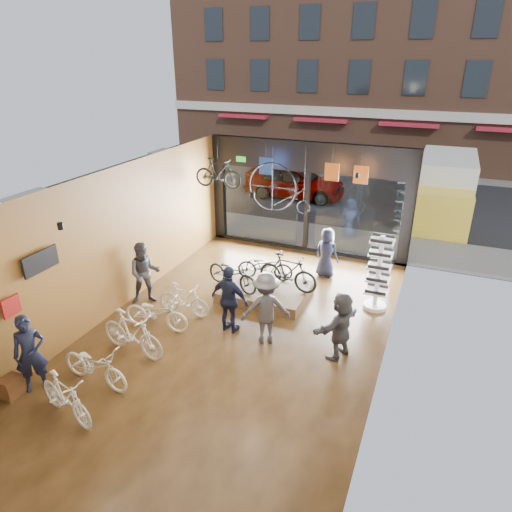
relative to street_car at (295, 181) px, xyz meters
The scene contains 35 objects.
ground_plane 12.26m from the street_car, 78.83° to the right, with size 7.00×12.00×0.04m, color black.
ceiling 12.60m from the street_car, 78.83° to the right, with size 7.00×12.00×0.04m, color black.
wall_left 12.10m from the street_car, 95.47° to the right, with size 0.04×12.00×3.80m, color olive.
wall_right 13.41m from the street_car, 63.86° to the right, with size 0.04×12.00×3.80m, color beige.
wall_back 18.21m from the street_car, 82.51° to the right, with size 7.00×0.04×3.80m, color beige.
storefront 6.54m from the street_car, 68.44° to the right, with size 7.00×0.26×3.80m, color black, non-canonical shape.
exit_sign 6.52m from the street_car, 90.28° to the right, with size 0.35×0.06×0.18m, color #198C26.
street_road 3.91m from the street_car, 51.69° to the left, with size 30.00×18.00×0.02m, color black.
sidewalk_near 5.41m from the street_car, 63.72° to the right, with size 30.00×2.40×0.12m, color slate.
sidewalk_far 7.43m from the street_car, 71.29° to the left, with size 30.00×2.00×0.12m, color slate.
opposite_building 11.58m from the street_car, 75.99° to the left, with size 26.00×5.00×14.00m, color brown.
street_car is the anchor object (origin of this frame).
box_truck 6.76m from the street_car, ahead, with size 2.15×6.44×2.54m, color silver, non-canonical shape.
floor_bike_1 15.64m from the street_car, 87.88° to the right, with size 0.45×1.58×0.95m, color beige.
floor_bike_2 14.63m from the street_car, 88.38° to the right, with size 0.60×1.72×0.90m, color beige.
floor_bike_3 13.47m from the street_car, 87.87° to the right, with size 0.51×1.80×1.08m, color beige.
floor_bike_4 12.37m from the street_car, 88.15° to the right, with size 0.60×1.73×0.91m, color beige.
floor_bike_5 11.54m from the street_car, 86.54° to the right, with size 0.42×1.50×0.90m, color beige.
display_platform 10.05m from the street_car, 76.67° to the right, with size 2.40×1.80×0.30m, color #4D3D20.
display_bike_left 10.27m from the street_car, 81.72° to the right, with size 0.62×1.76×0.93m, color black.
display_bike_mid 10.06m from the street_car, 73.07° to the right, with size 0.49×1.75×1.05m, color black.
display_bike_right 9.55m from the street_car, 77.11° to the right, with size 0.57×1.62×0.85m, color black.
customer_0 15.24m from the street_car, 92.37° to the right, with size 0.63×0.41×1.72m, color #161C33.
customer_1 11.32m from the street_car, 93.19° to the right, with size 0.86×0.67×1.77m, color #3F3F44.
customer_2 11.93m from the street_car, 79.62° to the right, with size 1.03×0.43×1.76m, color #161C33.
customer_3 12.22m from the street_car, 75.16° to the right, with size 1.17×0.67×1.81m, color #3F3F44.
customer_4 8.56m from the street_car, 65.41° to the right, with size 0.77×0.50×1.57m, color #161C33.
customer_5 12.72m from the street_car, 67.35° to the right, with size 1.51×0.48×1.63m, color #3F3F44.
sunglasses_rack 10.64m from the street_car, 59.98° to the right, with size 0.62×0.51×2.11m, color white, non-canonical shape.
wall_merch 15.54m from the street_car, 93.73° to the right, with size 0.40×2.40×2.60m, color navy, non-canonical shape.
penny_farthing 7.84m from the street_car, 75.34° to the right, with size 1.97×0.06×1.58m, color black, non-canonical shape.
hung_bike 8.08m from the street_car, 90.57° to the right, with size 0.45×1.58×0.95m, color black.
jersey_left 7.25m from the street_car, 80.41° to the right, with size 0.45×0.03×0.55m, color #1E3F99.
jersey_mid 7.90m from the street_car, 63.90° to the right, with size 0.45×0.03×0.55m, color #CC5919.
jersey_right 8.31m from the street_car, 58.16° to the right, with size 0.45×0.03×0.55m, color #CC5919.
Camera 1 is at (4.09, -8.49, 6.37)m, focal length 32.00 mm.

